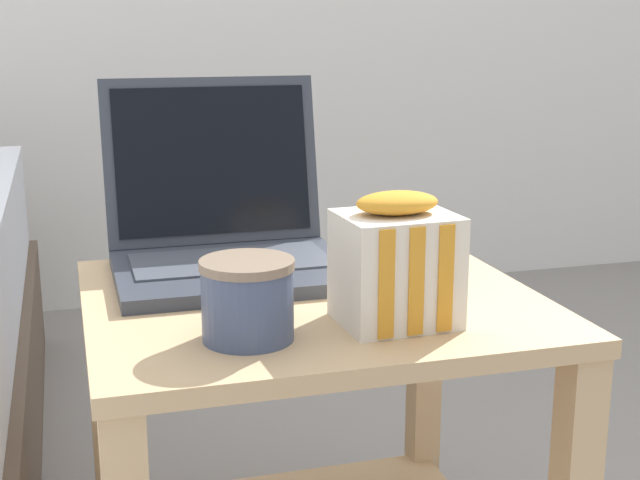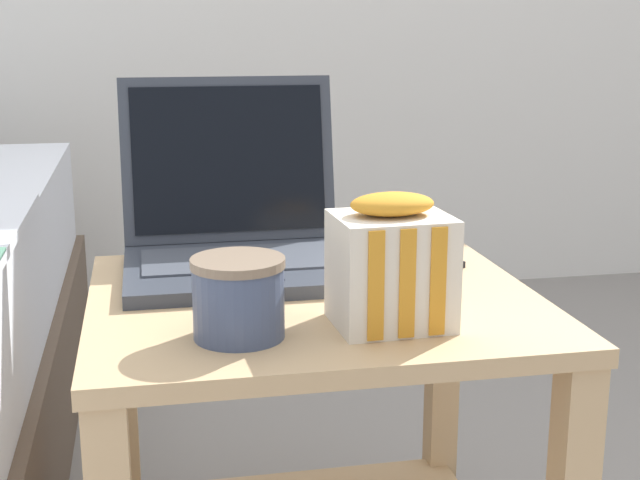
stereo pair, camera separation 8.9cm
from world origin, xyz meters
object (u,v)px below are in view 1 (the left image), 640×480
Objects in this scene: laptop at (226,232)px; snack_bag at (396,264)px; mug_front_left at (248,294)px; cell_phone at (403,254)px.

laptop is 2.05× the size of snack_bag.
snack_bag is at bearing -62.95° from laptop.
laptop is 2.36× the size of mug_front_left.
laptop is 0.29m from mug_front_left.
snack_bag is 0.30m from cell_phone.
snack_bag is 0.99× the size of cell_phone.
snack_bag reaches higher than cell_phone.
laptop is at bearing 84.33° from mug_front_left.
cell_phone is (0.28, 0.27, -0.04)m from mug_front_left.
snack_bag is (0.17, 0.01, 0.02)m from mug_front_left.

